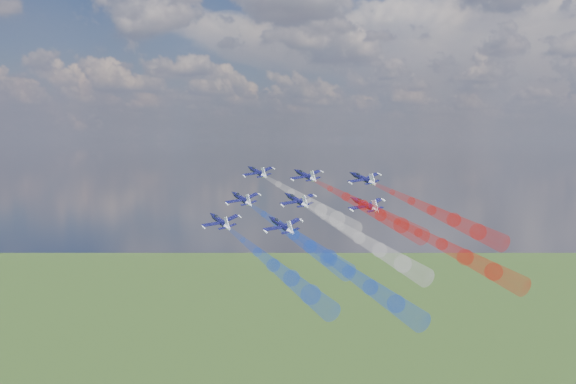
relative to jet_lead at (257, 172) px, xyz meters
The scene contains 16 objects.
jet_lead is the anchor object (origin of this frame).
trail_lead 27.95m from the jet_lead, 29.78° to the right, with size 4.15×44.90×4.15m, color white, non-canonical shape.
jet_inner_left 19.47m from the jet_lead, 69.68° to the right, with size 9.97×12.46×3.32m, color black, non-canonical shape.
trail_inner_left 44.82m from the jet_lead, 45.72° to the right, with size 4.15×44.90×4.15m, color blue, non-canonical shape.
jet_inner_right 15.80m from the jet_lead, ahead, with size 9.97×12.46×3.32m, color black, non-canonical shape.
trail_inner_right 42.13m from the jet_lead, 18.44° to the right, with size 4.15×44.90×4.15m, color red, non-canonical shape.
jet_outer_left 34.94m from the jet_lead, 72.44° to the right, with size 9.97×12.46×3.32m, color black, non-canonical shape.
trail_outer_left 58.89m from the jet_lead, 53.35° to the right, with size 4.15×44.90×4.15m, color blue, non-canonical shape.
jet_center_third 27.37m from the jet_lead, 34.65° to the right, with size 9.97×12.46×3.32m, color black, non-canonical shape.
trail_center_third 55.27m from the jet_lead, 32.19° to the right, with size 4.15×44.90×4.15m, color white, non-canonical shape.
jet_outer_right 32.27m from the jet_lead, ahead, with size 9.97×12.46×3.32m, color black, non-canonical shape.
trail_outer_right 57.17m from the jet_lead, 10.49° to the right, with size 4.15×44.90×4.15m, color red, non-canonical shape.
jet_rear_left 40.59m from the jet_lead, 48.42° to the right, with size 9.97×12.46×3.32m, color black, non-canonical shape.
trail_rear_left 67.70m from the jet_lead, 40.78° to the right, with size 4.15×44.90×4.15m, color blue, non-canonical shape.
jet_rear_right 40.84m from the jet_lead, 15.18° to the right, with size 9.97×12.46×3.32m, color black, non-canonical shape.
trail_rear_right 68.25m from the jet_lead, 21.07° to the right, with size 4.15×44.90×4.15m, color red, non-canonical shape.
Camera 1 is at (107.81, -141.77, 172.12)m, focal length 40.63 mm.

